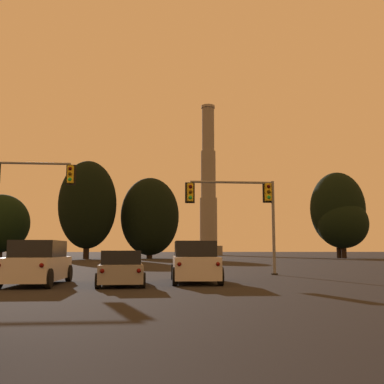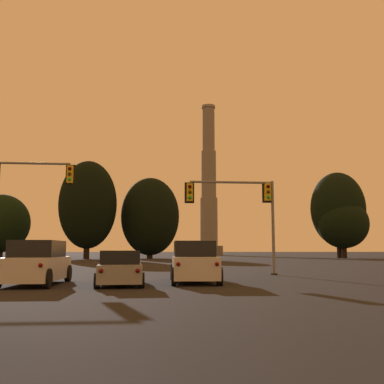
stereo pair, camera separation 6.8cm
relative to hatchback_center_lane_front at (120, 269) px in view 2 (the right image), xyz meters
name	(u,v)px [view 2 (the right image)]	position (x,y,z in m)	size (l,w,h in m)	color
hatchback_center_lane_front	(120,269)	(0.00, 0.00, 0.00)	(2.08, 4.17, 1.44)	gray
suv_left_lane_front	(37,263)	(-3.55, 0.63, 0.23)	(2.20, 4.94, 1.86)	silver
suv_right_lane_front	(194,262)	(3.23, 1.48, 0.23)	(2.25, 4.96, 1.86)	silver
traffic_light_overhead_right	(243,202)	(6.72, 7.06, 3.61)	(5.48, 0.50, 5.58)	slate
traffic_light_overhead_left	(16,188)	(-6.74, 8.03, 4.44)	(5.20, 0.50, 6.71)	slate
smokestack	(209,195)	(16.89, 100.86, 15.57)	(7.46, 7.46, 41.28)	slate
treeline_far_right	(150,216)	(1.14, 57.86, 6.48)	(9.92, 8.93, 13.79)	black
treeline_left_mid	(88,205)	(-8.95, 54.47, 8.08)	(9.29, 8.36, 15.90)	black
treeline_center_left	(1,223)	(-24.22, 60.35, 5.30)	(9.56, 8.60, 10.94)	black
treeline_center_right	(343,224)	(34.79, 56.62, 5.33)	(8.92, 8.02, 10.33)	black
treeline_right_mid	(338,209)	(34.55, 57.93, 8.01)	(9.68, 8.71, 15.28)	black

